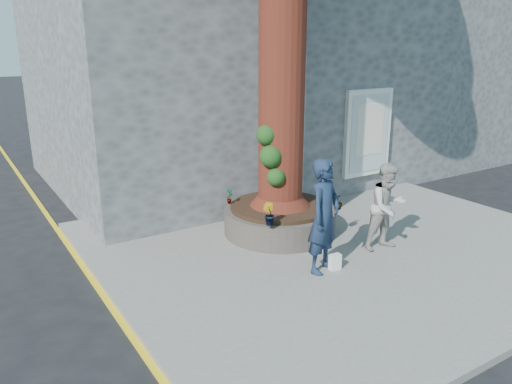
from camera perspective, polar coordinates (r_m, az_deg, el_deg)
ground at (r=8.61m, az=6.04°, el=-10.46°), size 120.00×120.00×0.00m
pavement at (r=10.16m, az=9.23°, el=-5.80°), size 9.00×8.00×0.12m
yellow_line at (r=8.17m, az=-16.17°, el=-12.64°), size 0.10×30.00×0.01m
stone_shop at (r=15.06m, az=-3.35°, el=13.86°), size 10.30×8.30×6.30m
neighbour_shop at (r=20.21m, az=17.46°, el=13.45°), size 6.00×8.00×6.00m
planter at (r=10.35m, az=2.74°, el=-3.07°), size 2.30×2.30×0.60m
man at (r=8.47m, az=7.82°, el=-2.77°), size 0.85×0.70×1.98m
woman at (r=9.67m, az=14.81°, el=-1.64°), size 0.87×0.71×1.68m
shopping_bag at (r=8.85m, az=9.01°, el=-7.89°), size 0.21×0.14×0.28m
plant_a at (r=10.26m, az=-3.10°, el=-0.46°), size 0.20×0.17×0.33m
plant_b at (r=9.06m, az=1.47°, el=-2.53°), size 0.28×0.28×0.41m
plant_c at (r=10.05m, az=9.35°, el=-1.09°), size 0.18×0.18×0.31m
plant_d at (r=11.34m, az=3.82°, el=1.13°), size 0.30×0.32×0.30m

